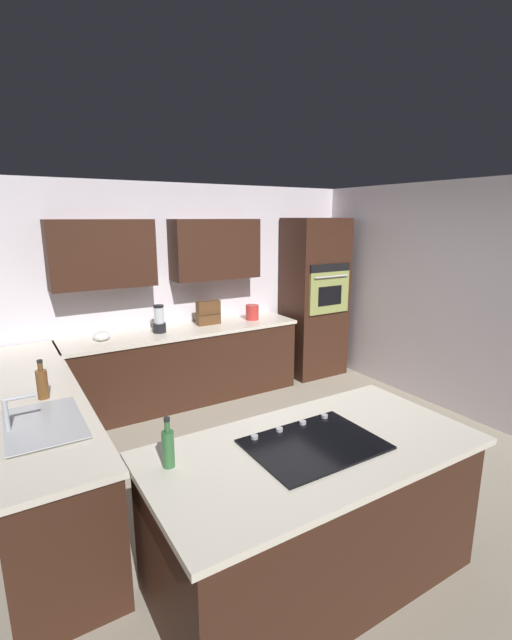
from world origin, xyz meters
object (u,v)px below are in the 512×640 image
(blender, at_px, (159,321))
(oil_bottle, at_px, (168,447))
(sink_unit, at_px, (42,423))
(dish_soap_bottle, at_px, (42,383))
(spice_rack, at_px, (208,313))
(cooktop, at_px, (314,444))
(kettle, at_px, (252,312))
(wall_oven, at_px, (314,298))
(mixing_bowl, at_px, (102,336))

(blender, xyz_separation_m, oil_bottle, (0.90, 2.73, -0.03))
(sink_unit, xyz_separation_m, dish_soap_bottle, (-0.06, -0.48, 0.10))
(spice_rack, bearing_deg, cooktop, 76.00)
(kettle, relative_size, oil_bottle, 0.69)
(wall_oven, relative_size, dish_soap_bottle, 7.41)
(cooktop, relative_size, kettle, 3.92)
(sink_unit, bearing_deg, oil_bottle, 121.29)
(wall_oven, height_order, oil_bottle, wall_oven)
(cooktop, bearing_deg, blender, -91.93)
(wall_oven, xyz_separation_m, dish_soap_bottle, (3.62, 1.35, -0.08))
(blender, height_order, kettle, blender)
(cooktop, height_order, mixing_bowl, mixing_bowl)
(mixing_bowl, xyz_separation_m, oil_bottle, (0.25, 2.73, 0.06))
(cooktop, bearing_deg, sink_unit, -39.39)
(sink_unit, xyz_separation_m, oil_bottle, (-0.53, 0.86, 0.09))
(spice_rack, bearing_deg, dish_soap_bottle, 35.41)
(wall_oven, height_order, kettle, wall_oven)
(sink_unit, xyz_separation_m, blender, (-1.43, -1.86, 0.12))
(cooktop, distance_m, spice_rack, 3.10)
(wall_oven, bearing_deg, cooktop, 51.21)
(sink_unit, distance_m, blender, 2.35)
(blender, bearing_deg, mixing_bowl, 0.00)
(spice_rack, relative_size, oil_bottle, 1.05)
(sink_unit, relative_size, blender, 2.17)
(kettle, distance_m, dish_soap_bottle, 2.96)
(blender, relative_size, oil_bottle, 1.14)
(mixing_bowl, height_order, oil_bottle, oil_bottle)
(blender, bearing_deg, sink_unit, 52.55)
(mixing_bowl, xyz_separation_m, kettle, (-1.90, 0.00, 0.05))
(dish_soap_bottle, bearing_deg, wall_oven, -159.51)
(spice_rack, height_order, oil_bottle, spice_rack)
(cooktop, xyz_separation_m, kettle, (-1.35, -2.96, 0.09))
(dish_soap_bottle, relative_size, oil_bottle, 1.05)
(spice_rack, bearing_deg, wall_oven, 177.00)
(wall_oven, xyz_separation_m, oil_bottle, (3.15, 2.70, -0.09))
(dish_soap_bottle, bearing_deg, oil_bottle, 109.15)
(oil_bottle, bearing_deg, cooktop, 164.23)
(sink_unit, distance_m, mixing_bowl, 2.02)
(cooktop, height_order, blender, blender)
(kettle, xyz_separation_m, oil_bottle, (2.15, 2.73, 0.02))
(kettle, bearing_deg, oil_bottle, 51.72)
(wall_oven, xyz_separation_m, cooktop, (2.35, 2.92, -0.19))
(mixing_bowl, xyz_separation_m, dish_soap_bottle, (0.72, 1.38, 0.07))
(wall_oven, relative_size, mixing_bowl, 11.79)
(wall_oven, bearing_deg, kettle, -1.85)
(wall_oven, relative_size, blender, 6.81)
(kettle, distance_m, oil_bottle, 3.48)
(blender, bearing_deg, kettle, 180.00)
(cooktop, xyz_separation_m, blender, (-0.10, -2.96, 0.13))
(spice_rack, bearing_deg, blender, 4.54)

